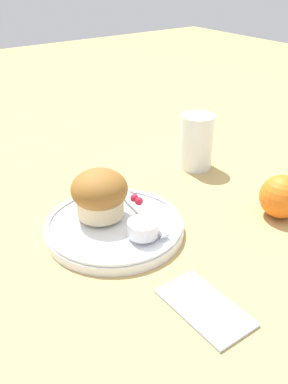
{
  "coord_description": "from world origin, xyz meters",
  "views": [
    {
      "loc": [
        0.47,
        -0.28,
        0.38
      ],
      "look_at": [
        0.0,
        0.05,
        0.06
      ],
      "focal_mm": 40.0,
      "sensor_mm": 36.0,
      "label": 1
    }
  ],
  "objects_px": {
    "butter_knife": "(139,209)",
    "juice_glass": "(196,142)",
    "orange_fruit": "(282,196)",
    "muffin": "(100,194)"
  },
  "relations": [
    {
      "from": "butter_knife",
      "to": "juice_glass",
      "type": "relative_size",
      "value": 1.5
    },
    {
      "from": "orange_fruit",
      "to": "juice_glass",
      "type": "xyz_separation_m",
      "value": [
        -0.22,
        0.01,
        0.02
      ]
    },
    {
      "from": "muffin",
      "to": "orange_fruit",
      "type": "bearing_deg",
      "value": 59.55
    },
    {
      "from": "butter_knife",
      "to": "orange_fruit",
      "type": "relative_size",
      "value": 2.29
    },
    {
      "from": "butter_knife",
      "to": "juice_glass",
      "type": "bearing_deg",
      "value": 123.86
    },
    {
      "from": "butter_knife",
      "to": "orange_fruit",
      "type": "height_order",
      "value": "orange_fruit"
    },
    {
      "from": "muffin",
      "to": "orange_fruit",
      "type": "height_order",
      "value": "muffin"
    },
    {
      "from": "butter_knife",
      "to": "orange_fruit",
      "type": "xyz_separation_m",
      "value": [
        0.12,
        0.19,
        0.01
      ]
    },
    {
      "from": "muffin",
      "to": "juice_glass",
      "type": "relative_size",
      "value": 0.81
    },
    {
      "from": "muffin",
      "to": "butter_knife",
      "type": "relative_size",
      "value": 0.54
    }
  ]
}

